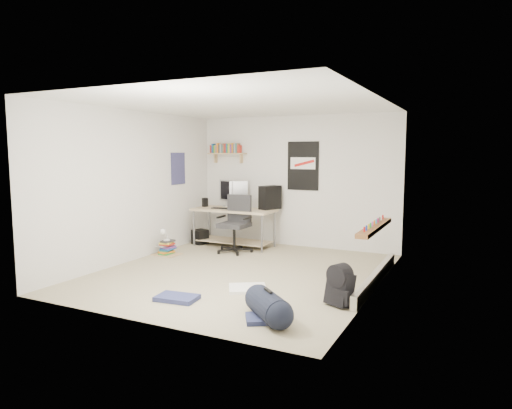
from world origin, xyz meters
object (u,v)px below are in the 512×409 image
at_px(office_chair, 234,225).
at_px(duffel_bag, 268,307).
at_px(backpack, 340,289).
at_px(desk, 234,227).
at_px(book_stack, 167,246).

distance_m(office_chair, duffel_bag, 3.44).
bearing_deg(backpack, desk, 162.22).
bearing_deg(duffel_bag, office_chair, 167.99).
bearing_deg(duffel_bag, desk, 167.23).
bearing_deg(desk, book_stack, -127.97).
xyz_separation_m(office_chair, backpack, (2.53, -2.00, -0.29)).
distance_m(backpack, duffel_bag, 0.98).
distance_m(desk, book_stack, 1.40).
distance_m(desk, backpack, 3.73).
bearing_deg(office_chair, book_stack, -146.48).
xyz_separation_m(backpack, book_stack, (-3.50, 1.28, -0.05)).
relative_size(office_chair, book_stack, 2.34).
bearing_deg(backpack, office_chair, 165.33).
height_order(desk, duffel_bag, desk).
bearing_deg(duffel_bag, backpack, 97.61).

